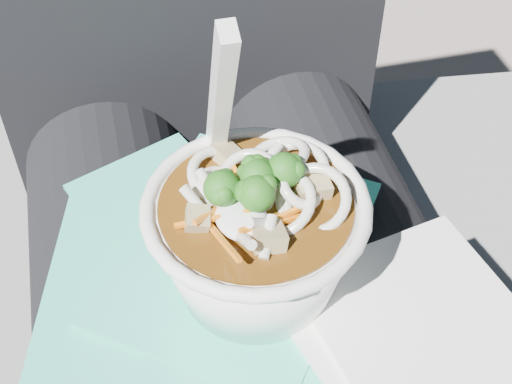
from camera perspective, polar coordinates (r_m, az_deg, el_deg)
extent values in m
cube|color=slate|center=(0.89, -2.23, -14.87)|extent=(1.05, 0.62, 0.48)
cylinder|color=black|center=(0.54, -9.45, -14.34)|extent=(0.15, 0.48, 0.15)
cylinder|color=black|center=(0.56, 9.45, -10.46)|extent=(0.15, 0.48, 0.15)
cube|color=#2FC5A4|center=(0.53, -6.83, -1.92)|extent=(0.15, 0.18, 0.00)
cube|color=#2FC5A4|center=(0.47, -2.58, -9.23)|extent=(0.15, 0.17, 0.00)
cube|color=#2FC5A4|center=(0.48, -5.44, -7.22)|extent=(0.23, 0.21, 0.00)
cube|color=#2FC5A4|center=(0.46, -1.91, -10.77)|extent=(0.14, 0.17, 0.00)
cube|color=#2FC5A4|center=(0.45, 3.16, -11.49)|extent=(0.22, 0.23, 0.00)
cube|color=#2FC5A4|center=(0.49, -1.41, -4.59)|extent=(0.23, 0.24, 0.00)
cube|color=white|center=(0.45, 12.79, -12.49)|extent=(0.15, 0.15, 0.00)
cube|color=white|center=(0.46, 12.92, -9.64)|extent=(0.15, 0.15, 0.00)
torus|color=white|center=(0.42, 0.00, -1.14)|extent=(0.14, 0.14, 0.01)
cylinder|color=#48290A|center=(0.42, 0.00, -1.42)|extent=(0.12, 0.12, 0.01)
torus|color=silver|center=(0.44, 3.14, 1.59)|extent=(0.05, 0.05, 0.03)
torus|color=silver|center=(0.42, -0.41, -0.23)|extent=(0.03, 0.04, 0.03)
torus|color=silver|center=(0.43, 1.79, 2.86)|extent=(0.05, 0.05, 0.02)
torus|color=silver|center=(0.41, 3.55, 0.41)|extent=(0.04, 0.04, 0.03)
torus|color=silver|center=(0.43, -2.77, 1.21)|extent=(0.05, 0.05, 0.03)
torus|color=silver|center=(0.41, 0.47, -1.02)|extent=(0.05, 0.05, 0.01)
torus|color=silver|center=(0.43, -2.69, 0.54)|extent=(0.04, 0.04, 0.02)
torus|color=silver|center=(0.41, 1.95, -0.98)|extent=(0.06, 0.06, 0.03)
torus|color=silver|center=(0.42, -1.68, 0.69)|extent=(0.06, 0.06, 0.03)
torus|color=silver|center=(0.42, -0.56, 1.11)|extent=(0.04, 0.04, 0.03)
torus|color=silver|center=(0.41, 4.57, -0.60)|extent=(0.05, 0.06, 0.03)
cylinder|color=silver|center=(0.41, -4.81, -0.88)|extent=(0.02, 0.02, 0.02)
cylinder|color=silver|center=(0.39, 0.97, -3.64)|extent=(0.02, 0.03, 0.02)
cylinder|color=silver|center=(0.39, -1.16, -3.67)|extent=(0.01, 0.03, 0.02)
cylinder|color=silver|center=(0.42, -3.78, 0.39)|extent=(0.01, 0.03, 0.01)
cylinder|color=silver|center=(0.43, 0.70, 2.26)|extent=(0.03, 0.02, 0.02)
cylinder|color=silver|center=(0.40, 0.87, -2.53)|extent=(0.03, 0.02, 0.02)
cylinder|color=#659146|center=(0.42, 2.21, 0.58)|extent=(0.01, 0.01, 0.01)
sphere|color=#165212|center=(0.41, 2.25, 1.74)|extent=(0.02, 0.02, 0.02)
sphere|color=#165212|center=(0.41, 3.23, 1.81)|extent=(0.01, 0.01, 0.01)
sphere|color=#165212|center=(0.41, 2.99, 2.39)|extent=(0.01, 0.01, 0.01)
sphere|color=#165212|center=(0.41, 3.10, 2.09)|extent=(0.01, 0.01, 0.01)
sphere|color=#165212|center=(0.41, 1.31, 1.72)|extent=(0.01, 0.01, 0.01)
cylinder|color=#659146|center=(0.42, 0.10, 0.07)|extent=(0.01, 0.01, 0.01)
sphere|color=#165212|center=(0.41, 0.10, 1.24)|extent=(0.02, 0.02, 0.02)
sphere|color=#165212|center=(0.41, 0.42, 2.11)|extent=(0.01, 0.01, 0.01)
sphere|color=#165212|center=(0.41, -0.82, 1.57)|extent=(0.01, 0.01, 0.01)
sphere|color=#165212|center=(0.41, 0.11, 2.33)|extent=(0.01, 0.01, 0.01)
sphere|color=#165212|center=(0.41, -0.43, 2.27)|extent=(0.01, 0.01, 0.01)
cylinder|color=#659146|center=(0.41, -2.70, -0.85)|extent=(0.01, 0.01, 0.01)
sphere|color=#165212|center=(0.40, -2.75, 0.31)|extent=(0.02, 0.02, 0.02)
sphere|color=#165212|center=(0.40, -1.78, 0.23)|extent=(0.01, 0.01, 0.01)
sphere|color=#165212|center=(0.39, -2.60, -0.16)|extent=(0.01, 0.01, 0.01)
sphere|color=#165212|center=(0.40, -2.45, 1.18)|extent=(0.01, 0.01, 0.01)
sphere|color=#165212|center=(0.40, -2.97, -0.31)|extent=(0.01, 0.01, 0.01)
cylinder|color=#659146|center=(0.41, 0.07, -1.30)|extent=(0.01, 0.01, 0.01)
sphere|color=#165212|center=(0.40, 0.07, -0.13)|extent=(0.02, 0.02, 0.02)
sphere|color=#165212|center=(0.40, 0.95, 0.68)|extent=(0.01, 0.01, 0.01)
sphere|color=#165212|center=(0.40, -0.89, 0.27)|extent=(0.01, 0.01, 0.01)
sphere|color=#165212|center=(0.40, 0.73, 0.69)|extent=(0.01, 0.01, 0.01)
sphere|color=#165212|center=(0.40, -0.95, -0.14)|extent=(0.01, 0.01, 0.01)
cube|color=orange|center=(0.40, -3.51, -2.15)|extent=(0.04, 0.01, 0.01)
cube|color=orange|center=(0.41, -2.80, -1.14)|extent=(0.04, 0.03, 0.02)
cube|color=orange|center=(0.42, 3.46, 0.77)|extent=(0.00, 0.05, 0.02)
cube|color=orange|center=(0.41, -1.05, 0.62)|extent=(0.01, 0.04, 0.00)
cube|color=orange|center=(0.39, -2.65, -3.95)|extent=(0.01, 0.04, 0.01)
cube|color=orange|center=(0.40, 1.69, -2.13)|extent=(0.04, 0.01, 0.00)
cube|color=orange|center=(0.40, 1.49, -2.48)|extent=(0.04, 0.01, 0.01)
cube|color=#947D53|center=(0.42, 4.54, 0.29)|extent=(0.02, 0.02, 0.01)
cube|color=#947D53|center=(0.44, -2.36, 2.93)|extent=(0.02, 0.02, 0.01)
cube|color=#947D53|center=(0.40, -4.69, -2.13)|extent=(0.02, 0.02, 0.01)
cube|color=#947D53|center=(0.39, 0.95, -3.57)|extent=(0.02, 0.02, 0.02)
ellipsoid|color=white|center=(0.40, -1.24, -1.87)|extent=(0.03, 0.04, 0.01)
cube|color=white|center=(0.40, -2.81, 7.70)|extent=(0.01, 0.07, 0.12)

